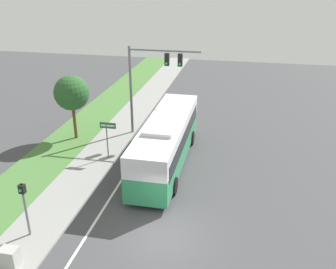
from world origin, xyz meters
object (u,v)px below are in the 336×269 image
signal_gantry (150,75)px  pedestrian_signal (24,202)px  utility_cabinet (10,258)px  street_sign (107,134)px  bus (166,139)px

signal_gantry → pedestrian_signal: size_ratio=2.37×
signal_gantry → utility_cabinet: (-2.31, -15.44, -4.23)m
pedestrian_signal → street_sign: pedestrian_signal is taller
bus → street_sign: bus is taller
bus → utility_cabinet: 11.82m
pedestrian_signal → utility_cabinet: bearing=-79.1°
pedestrian_signal → signal_gantry: bearing=78.3°
signal_gantry → street_sign: (-1.79, -4.70, -2.96)m
utility_cabinet → street_sign: bearing=87.2°
bus → utility_cabinet: (-4.54, -10.85, -1.22)m
signal_gantry → street_sign: signal_gantry is taller
signal_gantry → utility_cabinet: 16.18m
signal_gantry → pedestrian_signal: 13.82m
street_sign → utility_cabinet: street_sign is taller
signal_gantry → street_sign: 5.84m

